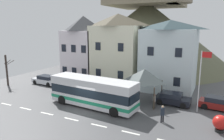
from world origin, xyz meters
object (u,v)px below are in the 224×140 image
(townhouse_00, at_px, (84,48))
(townhouse_02, at_px, (169,56))
(parked_car_00, at_px, (172,99))
(flagpole, at_px, (201,77))
(bus_shelter, at_px, (144,76))
(pedestrian_01, at_px, (162,113))
(parked_car_02, at_px, (74,85))
(public_bench, at_px, (169,96))
(pedestrian_00, at_px, (154,100))
(parked_car_01, at_px, (46,80))
(transit_bus, at_px, (93,93))
(harbour_buoy, at_px, (220,123))
(hilltop_castle, at_px, (146,30))
(parked_car_03, at_px, (219,104))
(townhouse_01, at_px, (118,50))
(bare_tree_00, at_px, (7,70))

(townhouse_00, relative_size, townhouse_02, 1.08)
(parked_car_00, xyz_separation_m, flagpole, (2.83, -1.29, 3.03))
(bus_shelter, bearing_deg, pedestrian_01, -53.62)
(bus_shelter, bearing_deg, parked_car_02, 175.27)
(bus_shelter, bearing_deg, public_bench, 43.85)
(pedestrian_00, bearing_deg, public_bench, 77.02)
(bus_shelter, bearing_deg, pedestrian_00, -39.62)
(townhouse_02, bearing_deg, flagpole, -56.15)
(parked_car_00, bearing_deg, parked_car_01, -179.79)
(transit_bus, xyz_separation_m, flagpole, (10.42, 3.27, 2.10))
(flagpole, bearing_deg, harbour_buoy, -60.99)
(hilltop_castle, height_order, flagpole, hilltop_castle)
(parked_car_02, height_order, pedestrian_00, pedestrian_00)
(bus_shelter, height_order, parked_car_01, bus_shelter)
(townhouse_00, distance_m, harbour_buoy, 23.04)
(parked_car_03, bearing_deg, bus_shelter, -162.94)
(parked_car_03, distance_m, pedestrian_00, 6.80)
(townhouse_01, distance_m, townhouse_02, 7.56)
(bus_shelter, xyz_separation_m, harbour_buoy, (7.89, -4.02, -2.35))
(townhouse_00, height_order, pedestrian_01, townhouse_00)
(townhouse_02, distance_m, parked_car_03, 9.14)
(townhouse_01, relative_size, harbour_buoy, 7.19)
(townhouse_00, distance_m, public_bench, 15.90)
(hilltop_castle, xyz_separation_m, parked_car_02, (-2.99, -22.83, -7.13))
(pedestrian_00, distance_m, harbour_buoy, 6.85)
(bare_tree_00, bearing_deg, transit_bus, -6.73)
(townhouse_00, bearing_deg, townhouse_02, 0.27)
(parked_car_03, bearing_deg, parked_car_02, -171.53)
(townhouse_02, relative_size, hilltop_castle, 0.26)
(hilltop_castle, distance_m, pedestrian_01, 30.71)
(bus_shelter, xyz_separation_m, public_bench, (2.44, 2.34, -2.68))
(bare_tree_00, bearing_deg, public_bench, 10.34)
(pedestrian_00, xyz_separation_m, harbour_buoy, (6.29, -2.70, -0.11))
(harbour_buoy, bearing_deg, transit_bus, 178.59)
(flagpole, height_order, bare_tree_00, flagpole)
(pedestrian_00, distance_m, public_bench, 3.78)
(hilltop_castle, distance_m, bare_tree_00, 29.19)
(hilltop_castle, bearing_deg, bus_shelter, -72.77)
(townhouse_00, height_order, townhouse_01, townhouse_01)
(townhouse_02, xyz_separation_m, parked_car_03, (6.50, -4.97, -4.07))
(parked_car_01, height_order, pedestrian_00, pedestrian_00)
(parked_car_00, height_order, harbour_buoy, harbour_buoy)
(parked_car_02, bearing_deg, transit_bus, 143.78)
(pedestrian_01, bearing_deg, parked_car_01, 164.03)
(pedestrian_00, bearing_deg, bus_shelter, 140.38)
(parked_car_00, xyz_separation_m, parked_car_01, (-18.82, 0.24, 0.01))
(transit_bus, distance_m, bare_tree_00, 16.04)
(parked_car_01, relative_size, flagpole, 0.68)
(hilltop_castle, height_order, bus_shelter, hilltop_castle)
(bus_shelter, xyz_separation_m, flagpole, (5.90, -0.44, 0.53))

